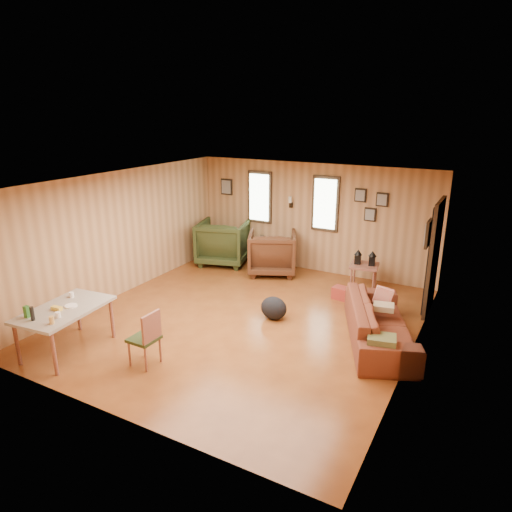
{
  "coord_description": "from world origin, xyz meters",
  "views": [
    {
      "loc": [
        3.62,
        -6.23,
        3.49
      ],
      "look_at": [
        0.0,
        0.4,
        1.05
      ],
      "focal_mm": 32.0,
      "sensor_mm": 36.0,
      "label": 1
    }
  ],
  "objects": [
    {
      "name": "dining_chair",
      "position": [
        -0.47,
        -1.93,
        0.46
      ],
      "size": [
        0.38,
        0.38,
        0.83
      ],
      "rotation": [
        0.0,
        0.0,
        -0.02
      ],
      "color": "#2C3618",
      "rests_on": "ground"
    },
    {
      "name": "backpack",
      "position": [
        0.42,
        0.27,
        0.2
      ],
      "size": [
        0.56,
        0.5,
        0.4
      ],
      "rotation": [
        0.0,
        0.0,
        0.38
      ],
      "color": "black",
      "rests_on": "ground"
    },
    {
      "name": "end_table",
      "position": [
        -1.08,
        2.92,
        0.38
      ],
      "size": [
        0.59,
        0.54,
        0.68
      ],
      "rotation": [
        0.0,
        0.0,
        0.11
      ],
      "color": "#9B5A44",
      "rests_on": "ground"
    },
    {
      "name": "room",
      "position": [
        0.17,
        0.27,
        1.21
      ],
      "size": [
        5.54,
        6.04,
        2.44
      ],
      "color": "brown",
      "rests_on": "ground"
    },
    {
      "name": "sofa",
      "position": [
        2.22,
        0.34,
        0.44
      ],
      "size": [
        1.46,
        2.32,
        0.88
      ],
      "primitive_type": "imported",
      "rotation": [
        0.0,
        0.0,
        1.96
      ],
      "color": "brown",
      "rests_on": "ground"
    },
    {
      "name": "recliner_green",
      "position": [
        -1.97,
        2.41,
        0.56
      ],
      "size": [
        1.34,
        1.29,
        1.13
      ],
      "primitive_type": "imported",
      "rotation": [
        0.0,
        0.0,
        -2.85
      ],
      "color": "#2C3618",
      "rests_on": "ground"
    },
    {
      "name": "recliner_brown",
      "position": [
        -0.66,
        2.35,
        0.52
      ],
      "size": [
        1.31,
        1.28,
        1.04
      ],
      "primitive_type": "imported",
      "rotation": [
        0.0,
        0.0,
        3.58
      ],
      "color": "#462615",
      "rests_on": "ground"
    },
    {
      "name": "dining_table",
      "position": [
        -1.81,
        -2.2,
        0.63
      ],
      "size": [
        0.95,
        1.44,
        0.9
      ],
      "rotation": [
        0.0,
        0.0,
        0.1
      ],
      "color": "#9E9485",
      "rests_on": "ground"
    },
    {
      "name": "cooler",
      "position": [
        1.18,
        1.68,
        0.12
      ],
      "size": [
        0.36,
        0.28,
        0.24
      ],
      "rotation": [
        0.0,
        0.0,
        -0.15
      ],
      "color": "maroon",
      "rests_on": "ground"
    },
    {
      "name": "sofa_pillows",
      "position": [
        2.32,
        0.11,
        0.5
      ],
      "size": [
        0.71,
        1.65,
        0.34
      ],
      "rotation": [
        0.0,
        0.0,
        0.22
      ],
      "color": "#505630",
      "rests_on": "sofa"
    },
    {
      "name": "side_table",
      "position": [
        1.42,
        2.29,
        0.58
      ],
      "size": [
        0.61,
        0.61,
        0.85
      ],
      "rotation": [
        0.0,
        0.0,
        0.15
      ],
      "color": "#9B5A44",
      "rests_on": "ground"
    }
  ]
}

